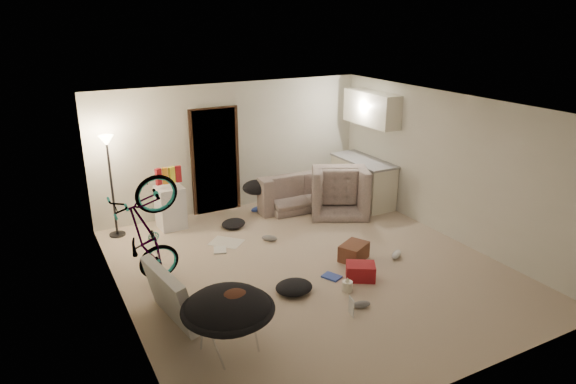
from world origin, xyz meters
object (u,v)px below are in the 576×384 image
floor_lamp (109,165)px  juicer (347,285)px  drink_case_a (354,252)px  bicycle (149,257)px  drink_case_b (361,271)px  tv_box (169,295)px  sofa (299,192)px  kitchen_counter (362,182)px  armchair (337,193)px  mini_fridge (171,207)px  saucer_chair (228,317)px

floor_lamp → juicer: floor_lamp is taller
floor_lamp → drink_case_a: bearing=-41.1°
bicycle → floor_lamp: bearing=2.2°
drink_case_b → juicer: drink_case_b is taller
floor_lamp → tv_box: (0.10, -3.07, -0.94)m
bicycle → tv_box: bicycle is taller
sofa → drink_case_b: bearing=79.7°
kitchen_counter → juicer: size_ratio=7.00×
floor_lamp → bicycle: (0.10, -2.04, -0.86)m
armchair → drink_case_b: 2.85m
mini_fridge → drink_case_a: size_ratio=1.66×
saucer_chair → floor_lamp: bearing=97.5°
mini_fridge → drink_case_a: bearing=-53.6°
saucer_chair → juicer: size_ratio=5.04×
mini_fridge → saucer_chair: mini_fridge is taller
kitchen_counter → armchair: (-0.70, -0.13, -0.08)m
sofa → drink_case_b: (-0.71, -3.13, -0.15)m
floor_lamp → bicycle: 2.21m
mini_fridge → drink_case_a: 3.46m
armchair → saucer_chair: (-3.60, -3.23, 0.10)m
tv_box → bicycle: bearing=81.6°
kitchen_counter → armchair: bearing=-169.4°
mini_fridge → tv_box: bearing=-109.4°
tv_box → drink_case_a: (3.06, 0.32, -0.23)m
armchair → tv_box: bearing=56.5°
drink_case_a → juicer: size_ratio=2.19×
bicycle → juicer: 2.86m
juicer → bicycle: bearing=148.4°
saucer_chair → tv_box: bearing=114.6°
floor_lamp → sofa: size_ratio=0.96×
sofa → saucer_chair: saucer_chair is taller
floor_lamp → juicer: (2.51, -3.53, -1.22)m
floor_lamp → armchair: size_ratio=1.65×
sofa → tv_box: bearing=41.9°
kitchen_counter → juicer: (-2.32, -2.88, -0.35)m
floor_lamp → sofa: (3.59, -0.20, -1.03)m
drink_case_a → juicer: 1.01m
saucer_chair → tv_box: size_ratio=0.97×
mini_fridge → tv_box: (-0.86, -2.97, -0.02)m
armchair → saucer_chair: 4.84m
saucer_chair → juicer: (1.98, 0.48, -0.37)m
bicycle → drink_case_a: bicycle is taller
tv_box → mini_fridge: bearing=65.5°
floor_lamp → mini_fridge: (0.96, -0.10, -0.92)m
armchair → juicer: 3.20m
armchair → drink_case_b: (-1.25, -2.55, -0.23)m
mini_fridge → drink_case_b: (1.92, -3.23, -0.27)m
mini_fridge → floor_lamp: bearing=170.8°
drink_case_a → juicer: bearing=-157.6°
kitchen_counter → tv_box: bearing=-152.9°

